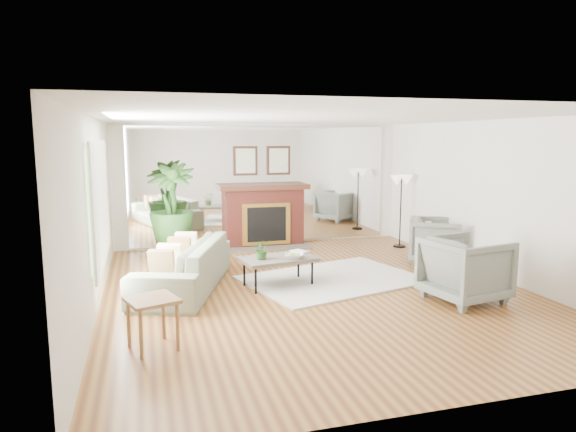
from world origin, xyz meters
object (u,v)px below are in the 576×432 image
object	(u,v)px
side_table	(152,306)
potted_ficus	(172,208)
armchair_front	(465,269)
fireplace	(264,214)
armchair_back	(435,240)
floor_lamp	(401,186)
sofa	(184,265)
coffee_table	(278,260)

from	to	relation	value
side_table	potted_ficus	size ratio (longest dim) A/B	0.35
armchair_front	side_table	distance (m)	4.18
fireplace	armchair_back	size ratio (longest dim) A/B	2.32
floor_lamp	side_table	bearing A→B (deg)	-141.62
floor_lamp	armchair_front	bearing A→B (deg)	-103.66
armchair_front	floor_lamp	size ratio (longest dim) A/B	0.66
sofa	potted_ficus	distance (m)	2.13
armchair_back	potted_ficus	xyz separation A→B (m)	(-4.50, 1.62, 0.54)
armchair_back	floor_lamp	xyz separation A→B (m)	(0.04, 1.36, 0.85)
sofa	armchair_back	distance (m)	4.47
fireplace	armchair_front	world-z (taller)	fireplace
coffee_table	armchair_back	world-z (taller)	armchair_back
coffee_table	side_table	xyz separation A→B (m)	(-1.87, -1.90, 0.06)
side_table	floor_lamp	distance (m)	6.40
fireplace	sofa	bearing A→B (deg)	-124.62
fireplace	floor_lamp	bearing A→B (deg)	-18.68
fireplace	armchair_back	xyz separation A→B (m)	(2.60, -2.25, -0.26)
side_table	armchair_front	bearing A→B (deg)	7.26
armchair_front	potted_ficus	xyz separation A→B (m)	(-3.70, 3.67, 0.50)
potted_ficus	floor_lamp	distance (m)	4.55
fireplace	potted_ficus	size ratio (longest dim) A/B	1.16
coffee_table	side_table	world-z (taller)	side_table
sofa	potted_ficus	world-z (taller)	potted_ficus
coffee_table	fireplace	bearing A→B (deg)	80.81
fireplace	coffee_table	bearing A→B (deg)	-99.19
coffee_table	armchair_front	bearing A→B (deg)	-31.13
side_table	potted_ficus	bearing A→B (deg)	83.98
coffee_table	armchair_front	xyz separation A→B (m)	(2.28, -1.38, 0.04)
fireplace	side_table	distance (m)	5.37
sofa	fireplace	bearing A→B (deg)	164.96
armchair_back	floor_lamp	bearing A→B (deg)	28.62
sofa	coffee_table	bearing A→B (deg)	99.60
fireplace	side_table	bearing A→B (deg)	-115.84
coffee_table	armchair_back	bearing A→B (deg)	12.37
coffee_table	potted_ficus	size ratio (longest dim) A/B	0.68
floor_lamp	armchair_back	bearing A→B (deg)	-91.48
fireplace	floor_lamp	world-z (taller)	fireplace
sofa	armchair_back	size ratio (longest dim) A/B	2.75
sofa	armchair_front	bearing A→B (deg)	85.71
sofa	floor_lamp	xyz separation A→B (m)	(4.49, 1.79, 0.90)
side_table	sofa	bearing A→B (deg)	77.24
fireplace	floor_lamp	distance (m)	2.84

